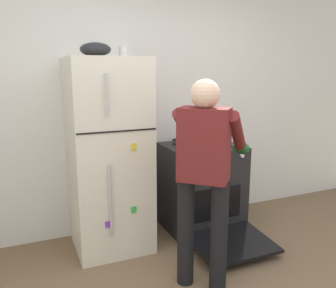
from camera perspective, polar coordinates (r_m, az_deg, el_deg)
name	(u,v)px	position (r m, az deg, el deg)	size (l,w,h in m)	color
kitchen_wall_back	(146,99)	(3.74, -3.55, 7.16)	(6.00, 0.10, 2.70)	white
refrigerator	(109,156)	(3.31, -9.52, -1.84)	(0.68, 0.72, 1.77)	silver
stove_range	(202,188)	(3.76, 5.47, -7.06)	(0.76, 1.21, 0.90)	black
person_cook	(205,166)	(2.65, 5.94, -3.51)	(0.72, 0.76, 1.60)	black
red_pot	(190,142)	(3.53, 3.61, 0.32)	(0.38, 0.28, 0.10)	red
coffee_mug	(124,52)	(3.31, -7.15, 14.50)	(0.11, 0.08, 0.10)	silver
pepper_mill	(217,131)	(3.95, 7.94, 2.04)	(0.05, 0.05, 0.17)	brown
mixing_bowl	(95,49)	(3.20, -11.56, 14.65)	(0.27, 0.27, 0.12)	black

